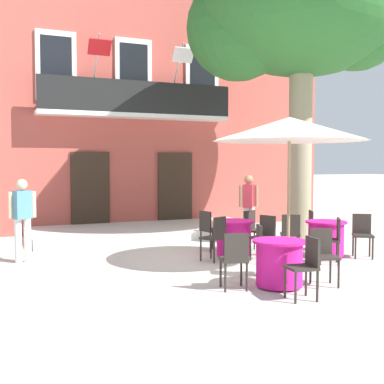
{
  "coord_description": "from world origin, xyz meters",
  "views": [
    {
      "loc": [
        -4.53,
        -9.13,
        1.99
      ],
      "look_at": [
        0.13,
        1.61,
        1.3
      ],
      "focal_mm": 46.35,
      "sensor_mm": 36.0,
      "label": 1
    }
  ],
  "objects": [
    {
      "name": "cafe_chair_middle_1",
      "position": [
        1.85,
        -1.38,
        0.53
      ],
      "size": [
        0.56,
        0.56,
        0.91
      ],
      "color": "#2D2823",
      "rests_on": "ground"
    },
    {
      "name": "cafe_chair_near_tree_3",
      "position": [
        0.05,
        -1.78,
        0.53
      ],
      "size": [
        0.51,
        0.51,
        0.91
      ],
      "color": "#2D2823",
      "rests_on": "ground"
    },
    {
      "name": "cafe_chair_near_tree_0",
      "position": [
        -0.88,
        -2.39,
        0.53
      ],
      "size": [
        0.49,
        0.49,
        0.91
      ],
      "color": "#2D2823",
      "rests_on": "ground"
    },
    {
      "name": "cafe_chair_middle_3",
      "position": [
        2.48,
        -0.01,
        0.53
      ],
      "size": [
        0.54,
        0.54,
        0.91
      ],
      "color": "#2D2823",
      "rests_on": "ground"
    },
    {
      "name": "pedestrian_near_entrance",
      "position": [
        -3.73,
        1.2,
        0.94
      ],
      "size": [
        0.53,
        0.35,
        1.67
      ],
      "color": "silver",
      "rests_on": "ground"
    },
    {
      "name": "cafe_chair_middle_0",
      "position": [
        1.52,
        -0.41,
        0.53
      ],
      "size": [
        0.55,
        0.55,
        0.91
      ],
      "color": "#2D2823",
      "rests_on": "ground"
    },
    {
      "name": "cafe_umbrella",
      "position": [
        0.87,
        -1.28,
        2.61
      ],
      "size": [
        2.9,
        2.9,
        2.85
      ],
      "color": "#997A56",
      "rests_on": "ground"
    },
    {
      "name": "entrance_step_platform",
      "position": [
        -0.28,
        3.67,
        0.12
      ],
      "size": [
        6.28,
        2.66,
        0.25
      ],
      "primitive_type": "cube",
      "color": "silver",
      "rests_on": "ground"
    },
    {
      "name": "cafe_chair_front_2",
      "position": [
        0.83,
        -0.5,
        0.53
      ],
      "size": [
        0.52,
        0.52,
        0.91
      ],
      "color": "#2D2823",
      "rests_on": "ground"
    },
    {
      "name": "cafe_chair_front_1",
      "position": [
        -0.16,
        -0.24,
        0.53
      ],
      "size": [
        0.54,
        0.54,
        0.91
      ],
      "color": "#2D2823",
      "rests_on": "ground"
    },
    {
      "name": "cafe_table_middle",
      "position": [
        2.21,
        -0.72,
        0.39
      ],
      "size": [
        0.86,
        0.86,
        0.76
      ],
      "color": "#DB1984",
      "rests_on": "ground"
    },
    {
      "name": "cafe_chair_middle_2",
      "position": [
        2.88,
        -1.06,
        0.53
      ],
      "size": [
        0.55,
        0.55,
        0.91
      ],
      "color": "#2D2823",
      "rests_on": "ground"
    },
    {
      "name": "cafe_chair_near_tree_2",
      "position": [
        0.6,
        -2.66,
        0.53
      ],
      "size": [
        0.5,
        0.5,
        0.91
      ],
      "color": "#2D2823",
      "rests_on": "ground"
    },
    {
      "name": "cafe_table_front",
      "position": [
        0.48,
        0.17,
        0.39
      ],
      "size": [
        0.86,
        0.86,
        0.76
      ],
      "color": "#DB1984",
      "rests_on": "ground"
    },
    {
      "name": "building_facade",
      "position": [
        -0.28,
        6.99,
        3.75
      ],
      "size": [
        13.0,
        5.09,
        7.5
      ],
      "color": "#B24C42",
      "rests_on": "ground"
    },
    {
      "name": "plane_tree",
      "position": [
        2.73,
        1.11,
        5.52
      ],
      "size": [
        5.24,
        4.6,
        7.19
      ],
      "color": "gray",
      "rests_on": "ground"
    },
    {
      "name": "cafe_chair_front_0",
      "position": [
        0.22,
        0.88,
        0.53
      ],
      "size": [
        0.48,
        0.48,
        0.91
      ],
      "color": "#2D2823",
      "rests_on": "ground"
    },
    {
      "name": "cafe_chair_front_3",
      "position": [
        1.15,
        0.51,
        0.53
      ],
      "size": [
        0.52,
        0.52,
        0.91
      ],
      "color": "#2D2823",
      "rests_on": "ground"
    },
    {
      "name": "cafe_chair_near_tree_1",
      "position": [
        -0.18,
        -3.26,
        0.53
      ],
      "size": [
        0.46,
        0.46,
        0.91
      ],
      "color": "#2D2823",
      "rests_on": "ground"
    },
    {
      "name": "cafe_table_near_tree",
      "position": [
        -0.14,
        -2.51,
        0.39
      ],
      "size": [
        0.86,
        0.86,
        0.76
      ],
      "color": "#DB1984",
      "rests_on": "ground"
    },
    {
      "name": "ground_plane",
      "position": [
        0.0,
        0.0,
        0.0
      ],
      "size": [
        120.0,
        120.0,
        0.0
      ],
      "primitive_type": "plane",
      "color": "beige"
    },
    {
      "name": "pedestrian_mid_plaza",
      "position": [
        1.55,
        1.41,
        0.96
      ],
      "size": [
        0.53,
        0.4,
        1.69
      ],
      "color": "silver",
      "rests_on": "ground"
    }
  ]
}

